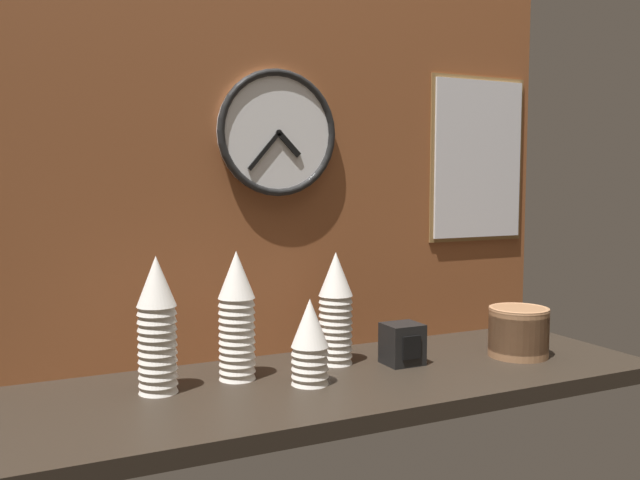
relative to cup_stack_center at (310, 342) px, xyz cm
name	(u,v)px	position (x,y,z in cm)	size (l,w,h in cm)	color
ground_plane	(340,383)	(9.83, 3.76, -12.08)	(160.00, 56.00, 4.00)	black
wall_tiled_back	(296,161)	(9.83, 30.26, 42.42)	(160.00, 3.00, 105.00)	brown
cup_stack_center	(310,342)	(0.00, 0.00, 0.00)	(8.79, 8.79, 20.16)	white
cup_stack_center_right	(336,308)	(13.43, 13.36, 4.44)	(8.79, 8.79, 29.03)	white
cup_stack_center_left	(237,315)	(-13.95, 11.19, 5.32)	(8.79, 8.79, 30.80)	white
cup_stack_left	(157,325)	(-33.21, 8.97, 5.32)	(8.79, 8.79, 30.80)	white
bowl_stack_far_right	(518,331)	(61.21, -1.32, -3.13)	(15.99, 15.99, 13.31)	#996B47
wall_clock	(278,133)	(3.22, 27.22, 49.64)	(33.34, 2.70, 33.34)	white
menu_board	(478,159)	(69.84, 28.11, 43.62)	(34.59, 1.32, 50.24)	olive
napkin_dispenser	(402,344)	(28.76, 5.44, -4.81)	(9.47, 8.91, 10.54)	black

